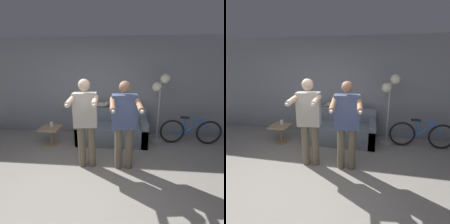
% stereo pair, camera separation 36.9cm
% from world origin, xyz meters
% --- Properties ---
extents(ground_plane, '(16.00, 16.00, 0.00)m').
position_xyz_m(ground_plane, '(0.00, 0.00, 0.00)').
color(ground_plane, gray).
extents(wall_back, '(10.00, 0.05, 2.60)m').
position_xyz_m(wall_back, '(0.00, 2.57, 1.30)').
color(wall_back, gray).
rests_on(wall_back, ground_plane).
extents(couch, '(1.73, 0.80, 0.82)m').
position_xyz_m(couch, '(0.30, 2.04, 0.28)').
color(couch, slate).
rests_on(couch, ground_plane).
extents(person_left, '(0.55, 0.72, 1.69)m').
position_xyz_m(person_left, '(-0.09, 0.86, 0.98)').
color(person_left, '#6B604C').
rests_on(person_left, ground_plane).
extents(person_right, '(0.56, 0.71, 1.67)m').
position_xyz_m(person_right, '(0.61, 0.86, 0.96)').
color(person_right, '#6B604C').
rests_on(person_right, ground_plane).
extents(cat, '(0.42, 0.14, 0.17)m').
position_xyz_m(cat, '(0.02, 2.34, 0.89)').
color(cat, '#B7AD9E').
rests_on(cat, couch).
extents(floor_lamp, '(0.40, 0.30, 1.71)m').
position_xyz_m(floor_lamp, '(1.44, 2.13, 1.35)').
color(floor_lamp, '#B2B2B7').
rests_on(floor_lamp, ground_plane).
extents(side_table, '(0.47, 0.47, 0.45)m').
position_xyz_m(side_table, '(-1.17, 1.70, 0.33)').
color(side_table, '#A38460').
rests_on(side_table, ground_plane).
extents(cup, '(0.08, 0.08, 0.11)m').
position_xyz_m(cup, '(-1.17, 1.76, 0.51)').
color(cup, white).
rests_on(cup, side_table).
extents(bicycle, '(1.49, 0.07, 0.69)m').
position_xyz_m(bicycle, '(2.23, 2.07, 0.32)').
color(bicycle, black).
rests_on(bicycle, ground_plane).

